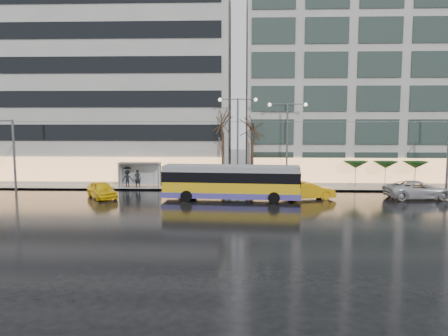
{
  "coord_description": "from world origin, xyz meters",
  "views": [
    {
      "loc": [
        2.26,
        -33.53,
        6.97
      ],
      "look_at": [
        0.83,
        5.0,
        2.72
      ],
      "focal_mm": 35.0,
      "sensor_mm": 36.0,
      "label": 1
    }
  ],
  "objects_px": {
    "bus_shelter": "(137,169)",
    "trolleybus": "(231,183)",
    "taxi_a": "(102,190)",
    "street_lamp_near": "(238,130)"
  },
  "relations": [
    {
      "from": "bus_shelter",
      "to": "trolleybus",
      "type": "bearing_deg",
      "value": -34.08
    },
    {
      "from": "trolleybus",
      "to": "bus_shelter",
      "type": "height_order",
      "value": "trolleybus"
    },
    {
      "from": "taxi_a",
      "to": "bus_shelter",
      "type": "bearing_deg",
      "value": 39.65
    },
    {
      "from": "trolleybus",
      "to": "bus_shelter",
      "type": "bearing_deg",
      "value": 145.92
    },
    {
      "from": "bus_shelter",
      "to": "taxi_a",
      "type": "xyz_separation_m",
      "value": [
        -1.72,
        -6.08,
        -1.21
      ]
    },
    {
      "from": "bus_shelter",
      "to": "street_lamp_near",
      "type": "bearing_deg",
      "value": 0.63
    },
    {
      "from": "trolleybus",
      "to": "bus_shelter",
      "type": "relative_size",
      "value": 2.86
    },
    {
      "from": "trolleybus",
      "to": "street_lamp_near",
      "type": "xyz_separation_m",
      "value": [
        0.51,
        6.79,
        4.5
      ]
    },
    {
      "from": "street_lamp_near",
      "to": "taxi_a",
      "type": "distance_m",
      "value": 14.57
    },
    {
      "from": "bus_shelter",
      "to": "street_lamp_near",
      "type": "distance_m",
      "value": 11.14
    }
  ]
}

